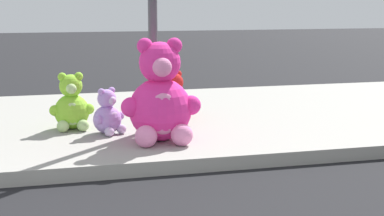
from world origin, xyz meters
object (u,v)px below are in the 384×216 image
at_px(plush_pink_large, 161,100).
at_px(plush_red, 173,99).
at_px(plush_lavender, 108,115).
at_px(plush_lime, 72,107).

bearing_deg(plush_pink_large, plush_red, 71.46).
bearing_deg(plush_red, plush_lavender, -143.78).
relative_size(plush_pink_large, plush_red, 1.80).
height_order(plush_lime, plush_lavender, plush_lime).
distance_m(plush_red, plush_lavender, 1.15).
bearing_deg(plush_lavender, plush_lime, 138.50).
bearing_deg(plush_red, plush_lime, -166.31).
relative_size(plush_lime, plush_red, 1.09).
distance_m(plush_pink_large, plush_lime, 1.28).
height_order(plush_pink_large, plush_red, plush_pink_large).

